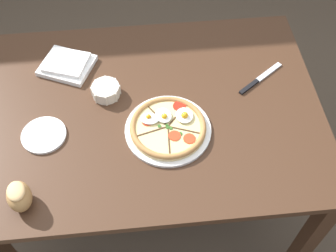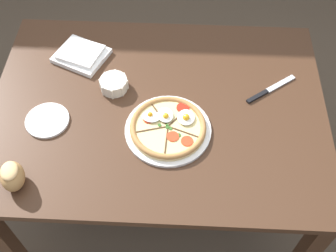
{
  "view_description": "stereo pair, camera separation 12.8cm",
  "coord_description": "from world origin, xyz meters",
  "px_view_note": "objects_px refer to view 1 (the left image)",
  "views": [
    {
      "loc": [
        -0.04,
        -0.97,
        2.0
      ],
      "look_at": [
        0.04,
        -0.11,
        0.8
      ],
      "focal_mm": 45.0,
      "sensor_mm": 36.0,
      "label": 1
    },
    {
      "loc": [
        0.09,
        -0.98,
        2.0
      ],
      "look_at": [
        0.04,
        -0.11,
        0.8
      ],
      "focal_mm": 45.0,
      "sensor_mm": 36.0,
      "label": 2
    }
  ],
  "objects_px": {
    "bread_piece_near": "(19,196)",
    "dining_table": "(154,124)",
    "ramekin_bowl": "(106,90)",
    "napkin_folded": "(67,64)",
    "pizza": "(168,127)",
    "side_saucer": "(44,135)",
    "knife_main": "(260,79)"
  },
  "relations": [
    {
      "from": "napkin_folded",
      "to": "knife_main",
      "type": "bearing_deg",
      "value": -10.55
    },
    {
      "from": "ramekin_bowl",
      "to": "napkin_folded",
      "type": "xyz_separation_m",
      "value": [
        -0.15,
        0.16,
        -0.01
      ]
    },
    {
      "from": "side_saucer",
      "to": "knife_main",
      "type": "bearing_deg",
      "value": 12.9
    },
    {
      "from": "ramekin_bowl",
      "to": "bread_piece_near",
      "type": "height_order",
      "value": "bread_piece_near"
    },
    {
      "from": "ramekin_bowl",
      "to": "napkin_folded",
      "type": "bearing_deg",
      "value": 133.98
    },
    {
      "from": "ramekin_bowl",
      "to": "pizza",
      "type": "bearing_deg",
      "value": -41.29
    },
    {
      "from": "pizza",
      "to": "side_saucer",
      "type": "xyz_separation_m",
      "value": [
        -0.44,
        0.02,
        -0.01
      ]
    },
    {
      "from": "pizza",
      "to": "dining_table",
      "type": "bearing_deg",
      "value": 111.98
    },
    {
      "from": "knife_main",
      "to": "bread_piece_near",
      "type": "bearing_deg",
      "value": 170.87
    },
    {
      "from": "pizza",
      "to": "ramekin_bowl",
      "type": "distance_m",
      "value": 0.29
    },
    {
      "from": "ramekin_bowl",
      "to": "knife_main",
      "type": "height_order",
      "value": "ramekin_bowl"
    },
    {
      "from": "knife_main",
      "to": "dining_table",
      "type": "bearing_deg",
      "value": 157.11
    },
    {
      "from": "napkin_folded",
      "to": "bread_piece_near",
      "type": "bearing_deg",
      "value": -101.34
    },
    {
      "from": "bread_piece_near",
      "to": "napkin_folded",
      "type": "bearing_deg",
      "value": 78.66
    },
    {
      "from": "dining_table",
      "to": "ramekin_bowl",
      "type": "xyz_separation_m",
      "value": [
        -0.17,
        0.08,
        0.13
      ]
    },
    {
      "from": "napkin_folded",
      "to": "bread_piece_near",
      "type": "relative_size",
      "value": 2.06
    },
    {
      "from": "ramekin_bowl",
      "to": "side_saucer",
      "type": "xyz_separation_m",
      "value": [
        -0.22,
        -0.17,
        -0.02
      ]
    },
    {
      "from": "knife_main",
      "to": "side_saucer",
      "type": "bearing_deg",
      "value": 156.77
    },
    {
      "from": "dining_table",
      "to": "knife_main",
      "type": "xyz_separation_m",
      "value": [
        0.43,
        0.1,
        0.11
      ]
    },
    {
      "from": "napkin_folded",
      "to": "bread_piece_near",
      "type": "xyz_separation_m",
      "value": [
        -0.12,
        -0.58,
        0.03
      ]
    },
    {
      "from": "ramekin_bowl",
      "to": "knife_main",
      "type": "xyz_separation_m",
      "value": [
        0.6,
        0.02,
        -0.02
      ]
    },
    {
      "from": "napkin_folded",
      "to": "knife_main",
      "type": "height_order",
      "value": "napkin_folded"
    },
    {
      "from": "pizza",
      "to": "napkin_folded",
      "type": "relative_size",
      "value": 1.26
    },
    {
      "from": "ramekin_bowl",
      "to": "napkin_folded",
      "type": "height_order",
      "value": "ramekin_bowl"
    },
    {
      "from": "bread_piece_near",
      "to": "ramekin_bowl",
      "type": "bearing_deg",
      "value": 57.44
    },
    {
      "from": "dining_table",
      "to": "napkin_folded",
      "type": "xyz_separation_m",
      "value": [
        -0.33,
        0.24,
        0.12
      ]
    },
    {
      "from": "napkin_folded",
      "to": "dining_table",
      "type": "bearing_deg",
      "value": -36.4
    },
    {
      "from": "napkin_folded",
      "to": "side_saucer",
      "type": "xyz_separation_m",
      "value": [
        -0.07,
        -0.33,
        -0.01
      ]
    },
    {
      "from": "napkin_folded",
      "to": "side_saucer",
      "type": "relative_size",
      "value": 1.54
    },
    {
      "from": "bread_piece_near",
      "to": "knife_main",
      "type": "height_order",
      "value": "bread_piece_near"
    },
    {
      "from": "bread_piece_near",
      "to": "dining_table",
      "type": "bearing_deg",
      "value": 37.72
    },
    {
      "from": "knife_main",
      "to": "ramekin_bowl",
      "type": "bearing_deg",
      "value": 145.7
    }
  ]
}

